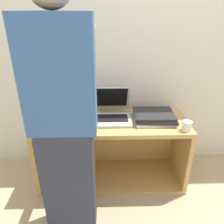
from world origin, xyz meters
TOP-DOWN VIEW (x-y plane):
  - ground_plane at (0.00, 0.00)m, footprint 12.00×12.00m
  - wall_back at (0.00, 0.60)m, footprint 8.00×0.05m
  - cart at (0.00, 0.31)m, footprint 1.32×0.50m
  - laptop_open at (0.00, 0.32)m, footprint 0.34×0.40m
  - laptop_stack_left at (-0.37, 0.25)m, footprint 0.36×0.29m
  - laptop_stack_right at (0.37, 0.25)m, footprint 0.37×0.29m
  - person at (-0.30, -0.25)m, footprint 0.40×0.53m
  - mug at (0.59, 0.07)m, footprint 0.07×0.07m
  - inventory_tag at (-0.37, 0.18)m, footprint 0.06×0.02m

SIDE VIEW (x-z plane):
  - ground_plane at x=0.00m, z-range 0.00..0.00m
  - cart at x=0.00m, z-range 0.00..0.63m
  - laptop_stack_right at x=0.37m, z-range 0.63..0.70m
  - mug at x=0.59m, z-range 0.63..0.71m
  - laptop_open at x=0.00m, z-range 0.55..0.81m
  - laptop_stack_left at x=-0.37m, z-range 0.63..0.77m
  - inventory_tag at x=-0.37m, z-range 0.77..0.78m
  - person at x=-0.30m, z-range 0.01..1.73m
  - wall_back at x=0.00m, z-range 0.00..2.40m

